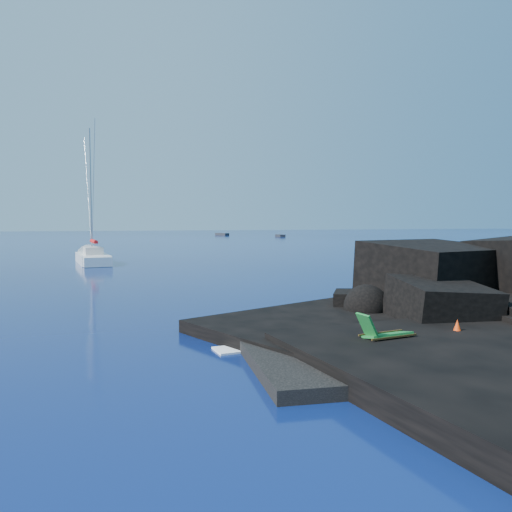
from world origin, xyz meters
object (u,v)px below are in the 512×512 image
at_px(sailboat, 93,263).
at_px(distant_boat_a, 222,235).
at_px(sunbather, 421,345).
at_px(distant_boat_b, 280,237).
at_px(deck_chair, 388,327).
at_px(marker_cone, 457,329).

height_order(sailboat, distant_boat_a, sailboat).
xyz_separation_m(sunbather, distant_boat_b, (35.90, 106.46, -0.52)).
xyz_separation_m(sailboat, distant_boat_b, (44.68, 69.00, 0.00)).
bearing_deg(deck_chair, distant_boat_a, 70.86).
bearing_deg(deck_chair, marker_cone, -4.87).
xyz_separation_m(marker_cone, distant_boat_a, (23.20, 122.95, -0.66)).
bearing_deg(distant_boat_a, sailboat, -134.55).
bearing_deg(deck_chair, sunbather, -58.08).
distance_m(sailboat, distant_boat_b, 82.20).
distance_m(sunbather, distant_boat_a, 126.31).
xyz_separation_m(sailboat, marker_cone, (10.67, -36.62, 0.66)).
bearing_deg(sailboat, marker_cone, -79.74).
height_order(marker_cone, distant_boat_a, marker_cone).
bearing_deg(sunbather, distant_boat_a, 81.94).
bearing_deg(sunbather, sailboat, 106.59).
relative_size(marker_cone, distant_boat_b, 0.14).
bearing_deg(marker_cone, distant_boat_a, 79.31).
bearing_deg(sunbather, marker_cone, 27.41).
distance_m(marker_cone, distant_boat_a, 125.12).
bearing_deg(distant_boat_a, deck_chair, -124.92).
bearing_deg(distant_boat_b, deck_chair, -106.41).
height_order(sailboat, distant_boat_b, sailboat).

